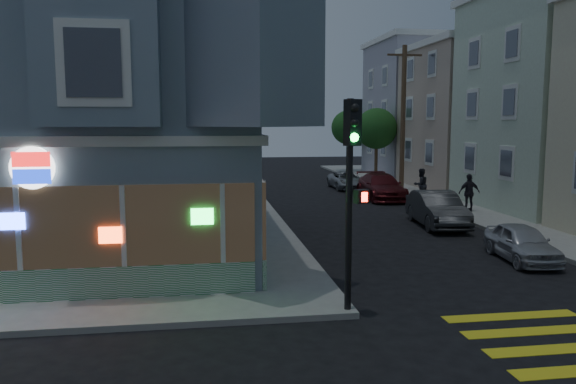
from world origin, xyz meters
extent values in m
plane|color=black|center=(0.00, 0.00, 0.00)|extent=(120.00, 120.00, 0.00)
cube|color=gray|center=(23.00, 23.00, 0.07)|extent=(24.00, 42.00, 0.15)
cube|color=slate|center=(-6.00, 11.00, 5.65)|extent=(14.00, 14.00, 11.00)
cube|color=silver|center=(-6.00, 11.00, 4.00)|extent=(14.30, 14.30, 0.25)
cylinder|color=white|center=(-4.40, 3.87, 3.40)|extent=(1.00, 0.12, 1.00)
cube|color=#B6A48C|center=(19.50, 25.00, 4.65)|extent=(12.00, 8.60, 9.00)
cube|color=#93919F|center=(19.50, 34.00, 5.40)|extent=(12.00, 8.60, 10.50)
cylinder|color=#4C3826|center=(12.00, 24.00, 4.65)|extent=(0.30, 0.30, 9.00)
cube|color=#4C3826|center=(12.00, 24.00, 8.55)|extent=(2.20, 0.12, 0.12)
cylinder|color=#4C3826|center=(12.20, 30.00, 1.75)|extent=(0.24, 0.24, 3.20)
sphere|color=#1C4E1C|center=(12.20, 30.00, 3.95)|extent=(3.00, 3.00, 3.00)
cylinder|color=#4C3826|center=(12.20, 38.00, 1.75)|extent=(0.24, 0.24, 3.20)
sphere|color=#1C4E1C|center=(12.20, 38.00, 3.95)|extent=(3.00, 3.00, 3.00)
imported|color=#222227|center=(11.30, 19.07, 1.04)|extent=(1.01, 0.87, 1.77)
imported|color=black|center=(12.28, 15.38, 1.05)|extent=(1.06, 0.46, 1.80)
imported|color=#B8B9C0|center=(9.65, 6.44, 0.60)|extent=(1.79, 3.63, 1.19)
imported|color=#333537|center=(9.40, 12.51, 0.75)|extent=(2.04, 4.70, 1.50)
imported|color=#521217|center=(9.69, 21.00, 0.73)|extent=(2.25, 5.13, 1.47)
imported|color=#94999E|center=(9.01, 26.20, 0.58)|extent=(1.95, 4.20, 1.16)
cylinder|color=black|center=(2.80, 2.30, 2.56)|extent=(0.15, 0.15, 4.83)
cube|color=black|center=(2.80, 2.09, 4.45)|extent=(0.38, 0.36, 1.01)
sphere|color=black|center=(2.80, 1.93, 4.77)|extent=(0.19, 0.19, 0.19)
sphere|color=black|center=(2.80, 1.93, 4.45)|extent=(0.19, 0.19, 0.19)
sphere|color=#19F23F|center=(2.80, 1.93, 4.13)|extent=(0.19, 0.19, 0.19)
cube|color=black|center=(3.04, 2.13, 2.81)|extent=(0.36, 0.29, 0.31)
cube|color=#FF2614|center=(3.04, 2.02, 2.81)|extent=(0.21, 0.02, 0.21)
cylinder|color=white|center=(11.30, 14.52, 0.46)|extent=(0.24, 0.24, 0.61)
sphere|color=white|center=(11.30, 14.52, 0.81)|extent=(0.26, 0.26, 0.26)
cylinder|color=white|center=(11.30, 14.52, 0.51)|extent=(0.46, 0.12, 0.12)
camera|label=1|loc=(-0.46, -9.92, 4.48)|focal=35.00mm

